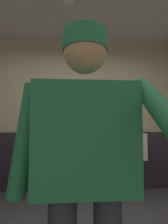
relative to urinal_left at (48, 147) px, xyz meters
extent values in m
cube|color=beige|center=(0.52, 0.22, 0.58)|extent=(4.14, 0.12, 2.72)
cube|color=#2D2833|center=(0.52, 0.14, -0.27)|extent=(3.54, 0.03, 1.02)
cylinder|color=white|center=(0.35, -0.99, 1.93)|extent=(0.14, 0.14, 0.03)
cube|color=white|center=(0.00, 0.13, 0.05)|extent=(0.40, 0.05, 0.65)
cube|color=white|center=(0.00, -0.04, 0.00)|extent=(0.34, 0.30, 0.45)
cylinder|color=#B7BABF|center=(0.00, 0.12, 0.34)|extent=(0.04, 0.04, 0.24)
cylinder|color=#B7BABF|center=(0.00, 0.09, -0.50)|extent=(0.05, 0.05, 0.55)
cube|color=white|center=(0.75, 0.13, 0.05)|extent=(0.40, 0.05, 0.65)
cube|color=white|center=(0.75, -0.04, 0.00)|extent=(0.34, 0.30, 0.45)
cylinder|color=#B7BABF|center=(0.75, 0.12, 0.34)|extent=(0.04, 0.04, 0.24)
cylinder|color=#B7BABF|center=(0.75, 0.09, -0.50)|extent=(0.05, 0.05, 0.55)
cube|color=white|center=(1.50, 0.13, 0.05)|extent=(0.40, 0.05, 0.65)
cube|color=white|center=(1.50, -0.04, 0.00)|extent=(0.34, 0.30, 0.45)
cylinder|color=#B7BABF|center=(1.50, 0.12, 0.34)|extent=(0.04, 0.04, 0.24)
cylinder|color=#B7BABF|center=(1.50, 0.09, -0.50)|extent=(0.05, 0.05, 0.55)
cube|color=#4C4C51|center=(0.37, -0.07, 0.17)|extent=(0.04, 0.40, 0.90)
cube|color=#26724C|center=(0.44, -2.34, 0.30)|extent=(0.50, 0.24, 0.53)
cylinder|color=#26724C|center=(0.15, -2.34, 0.29)|extent=(0.17, 0.09, 0.56)
cylinder|color=#26724C|center=(0.73, -2.57, 0.41)|extent=(0.09, 0.50, 0.39)
sphere|color=tan|center=(0.44, -2.34, 0.74)|extent=(0.22, 0.22, 0.22)
cylinder|color=#26724C|center=(0.44, -2.34, 0.80)|extent=(0.23, 0.23, 0.10)
camera|label=1|loc=(0.36, -3.29, 0.36)|focal=30.38mm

